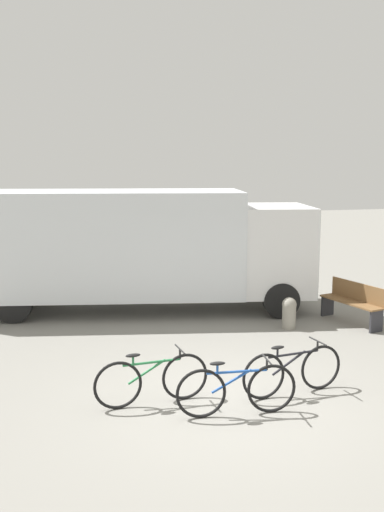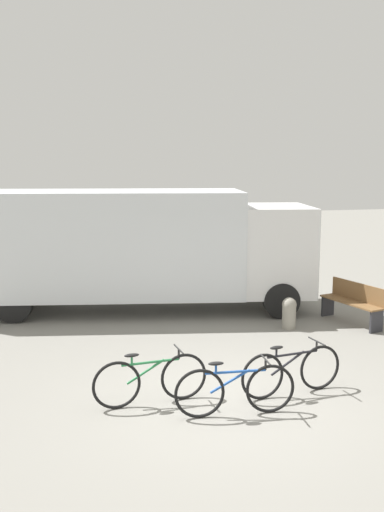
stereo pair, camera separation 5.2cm
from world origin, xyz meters
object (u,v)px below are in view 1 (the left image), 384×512
at_px(bicycle_middle, 236,390).
at_px(bollard_near_bench, 289,312).
at_px(bicycle_near, 152,379).
at_px(bicycle_far, 293,370).
at_px(park_bench, 354,301).
at_px(delivery_truck, 130,245).

distance_m(bicycle_middle, bollard_near_bench, 4.43).
xyz_separation_m(bicycle_near, bicycle_middle, (1.06, -0.66, 0.00)).
bearing_deg(bollard_near_bench, bicycle_middle, -123.70).
distance_m(bicycle_middle, bicycle_far, 1.16).
bearing_deg(bicycle_far, bicycle_middle, -163.33).
xyz_separation_m(park_bench, bicycle_far, (-2.92, -3.22, -0.12)).
relative_size(park_bench, bicycle_middle, 0.96).
relative_size(bicycle_near, bollard_near_bench, 2.55).
bearing_deg(bicycle_near, bollard_near_bench, 35.93).
bearing_deg(bollard_near_bench, bicycle_far, -113.50).
bearing_deg(bicycle_far, delivery_truck, 98.34).
bearing_deg(park_bench, delivery_truck, 48.58).
distance_m(delivery_truck, park_bench, 5.23).
height_order(park_bench, bicycle_near, park_bench).
distance_m(bicycle_far, bollard_near_bench, 3.50).
height_order(park_bench, bollard_near_bench, park_bench).
bearing_deg(bicycle_middle, bicycle_near, 152.70).
bearing_deg(delivery_truck, bicycle_near, -84.25).
xyz_separation_m(bicycle_near, bicycle_far, (2.13, -0.19, 0.00)).
xyz_separation_m(delivery_truck, park_bench, (4.52, -2.42, -1.07)).
relative_size(bicycle_middle, bicycle_far, 1.00).
xyz_separation_m(bicycle_middle, bollard_near_bench, (2.46, 3.68, -0.01)).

